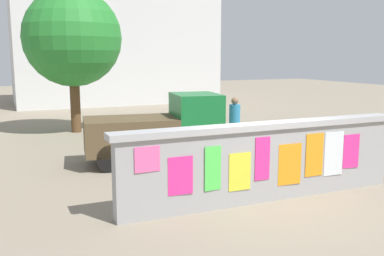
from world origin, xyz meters
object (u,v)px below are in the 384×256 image
object	(u,v)px
person_walking	(235,118)
tree_roadside	(72,38)
auto_rickshaw_truck	(160,130)
motorcycle	(278,144)
bicycle_near	(273,165)

from	to	relation	value
person_walking	tree_roadside	world-z (taller)	tree_roadside
tree_roadside	person_walking	bearing A→B (deg)	-52.51
auto_rickshaw_truck	motorcycle	distance (m)	3.27
auto_rickshaw_truck	motorcycle	xyz separation A→B (m)	(3.06, -1.06, -0.44)
person_walking	motorcycle	bearing A→B (deg)	-75.77
auto_rickshaw_truck	person_walking	bearing A→B (deg)	13.49
motorcycle	bicycle_near	world-z (taller)	bicycle_near
tree_roadside	motorcycle	bearing A→B (deg)	-57.37
motorcycle	person_walking	size ratio (longest dim) A/B	1.17
auto_rickshaw_truck	bicycle_near	xyz separation A→B (m)	(1.81, -2.69, -0.54)
motorcycle	person_walking	xyz separation A→B (m)	(-0.43, 1.70, 0.52)
person_walking	bicycle_near	bearing A→B (deg)	-103.99
person_walking	auto_rickshaw_truck	bearing A→B (deg)	-166.51
bicycle_near	person_walking	distance (m)	3.48
tree_roadside	auto_rickshaw_truck	bearing A→B (deg)	-77.05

